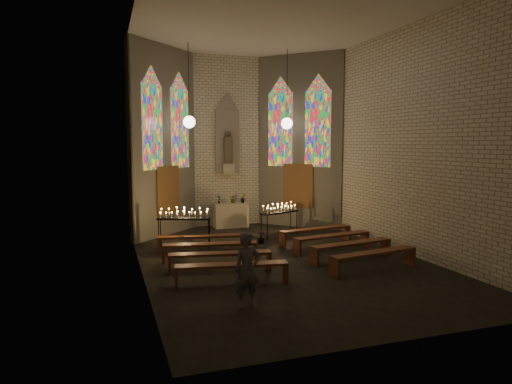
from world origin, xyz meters
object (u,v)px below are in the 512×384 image
aisle_flower_pot (261,237)px  altar (231,215)px  votive_stand_right (279,210)px  visitor (248,270)px  votive_stand_left (184,216)px

aisle_flower_pot → altar: bearing=93.0°
altar → aisle_flower_pot: 3.31m
votive_stand_right → altar: bearing=90.2°
altar → visitor: visitor is taller
aisle_flower_pot → votive_stand_right: size_ratio=0.26×
votive_stand_left → visitor: 5.79m
votive_stand_right → visitor: visitor is taller
votive_stand_left → votive_stand_right: (3.58, 0.62, -0.07)m
votive_stand_right → visitor: bearing=-140.4°
aisle_flower_pot → visitor: size_ratio=0.27×
altar → visitor: (-2.07, -8.95, 0.29)m
votive_stand_left → aisle_flower_pot: bearing=15.7°
altar → votive_stand_left: size_ratio=0.79×
votive_stand_left → votive_stand_right: 3.64m
altar → votive_stand_right: bearing=-66.1°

